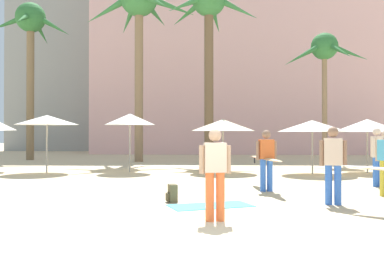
% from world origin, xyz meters
% --- Properties ---
extents(ground, '(120.00, 120.00, 0.00)m').
position_xyz_m(ground, '(0.00, 0.00, 0.00)').
color(ground, beige).
extents(hotel_pink, '(24.14, 10.37, 17.00)m').
position_xyz_m(hotel_pink, '(2.63, 31.17, 8.50)').
color(hotel_pink, beige).
rests_on(hotel_pink, ground).
extents(hotel_tower_gray, '(14.78, 9.75, 26.99)m').
position_xyz_m(hotel_tower_gray, '(-11.36, 36.48, 13.49)').
color(hotel_tower_gray, gray).
rests_on(hotel_tower_gray, ground).
extents(palm_tree_far_left, '(5.06, 5.54, 9.98)m').
position_xyz_m(palm_tree_far_left, '(-0.28, 17.47, 7.99)').
color(palm_tree_far_left, brown).
rests_on(palm_tree_far_left, ground).
extents(palm_tree_left, '(6.34, 6.11, 10.38)m').
position_xyz_m(palm_tree_left, '(-4.23, 17.83, 8.54)').
color(palm_tree_left, '#896B4C').
rests_on(palm_tree_left, ground).
extents(palm_tree_center, '(4.32, 4.38, 6.94)m').
position_xyz_m(palm_tree_center, '(5.86, 16.73, 5.81)').
color(palm_tree_center, '#896B4C').
rests_on(palm_tree_center, ground).
extents(palm_tree_far_right, '(5.24, 5.19, 9.51)m').
position_xyz_m(palm_tree_far_right, '(-11.06, 19.15, 7.68)').
color(palm_tree_far_right, brown).
rests_on(palm_tree_far_right, ground).
extents(cafe_umbrella_0, '(2.63, 2.63, 2.20)m').
position_xyz_m(cafe_umbrella_0, '(0.36, 11.38, 1.95)').
color(cafe_umbrella_0, gray).
rests_on(cafe_umbrella_0, ground).
extents(cafe_umbrella_2, '(2.56, 2.56, 2.36)m').
position_xyz_m(cafe_umbrella_2, '(-6.87, 10.93, 2.16)').
color(cafe_umbrella_2, gray).
rests_on(cafe_umbrella_2, ground).
extents(cafe_umbrella_3, '(2.68, 2.68, 2.20)m').
position_xyz_m(cafe_umbrella_3, '(6.31, 11.60, 1.94)').
color(cafe_umbrella_3, gray).
rests_on(cafe_umbrella_3, ground).
extents(cafe_umbrella_5, '(2.09, 2.09, 2.43)m').
position_xyz_m(cafe_umbrella_5, '(-3.50, 11.30, 2.20)').
color(cafe_umbrella_5, gray).
rests_on(cafe_umbrella_5, ground).
extents(cafe_umbrella_6, '(2.76, 2.76, 2.14)m').
position_xyz_m(cafe_umbrella_6, '(3.90, 10.85, 1.91)').
color(cafe_umbrella_6, gray).
rests_on(cafe_umbrella_6, ground).
extents(beach_towel, '(2.03, 1.51, 0.01)m').
position_xyz_m(beach_towel, '(-0.10, 3.05, 0.01)').
color(beach_towel, '#4CC6D6').
rests_on(beach_towel, ground).
extents(backpack, '(0.31, 0.34, 0.42)m').
position_xyz_m(backpack, '(-1.01, 3.56, 0.20)').
color(backpack, brown).
rests_on(backpack, ground).
extents(person_far_right, '(0.78, 3.13, 1.71)m').
position_xyz_m(person_far_right, '(1.44, 5.72, 0.92)').
color(person_far_right, blue).
rests_on(person_far_right, ground).
extents(person_far_left, '(0.61, 0.29, 1.78)m').
position_xyz_m(person_far_left, '(2.69, 3.35, 0.98)').
color(person_far_left, blue).
rests_on(person_far_left, ground).
extents(person_mid_center, '(0.61, 0.28, 1.72)m').
position_xyz_m(person_mid_center, '(-0.01, 1.38, 0.94)').
color(person_mid_center, orange).
rests_on(person_mid_center, ground).
extents(person_near_right, '(0.48, 0.51, 1.79)m').
position_xyz_m(person_near_right, '(4.96, 6.88, 0.99)').
color(person_near_right, blue).
rests_on(person_near_right, ground).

